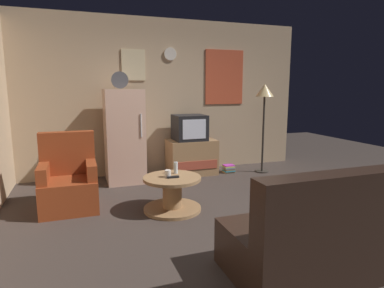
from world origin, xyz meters
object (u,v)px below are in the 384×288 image
(crt_tv, at_px, (190,128))
(wine_glass, at_px, (176,168))
(fridge, at_px, (124,136))
(armchair, at_px, (69,182))
(mug_ceramic_white, at_px, (168,174))
(book_stack, at_px, (229,169))
(tv_stand, at_px, (192,157))
(couch, at_px, (331,236))
(coffee_table, at_px, (172,194))
(standing_lamp, at_px, (264,97))
(remote_control, at_px, (173,177))

(crt_tv, relative_size, wine_glass, 3.60)
(fridge, bearing_deg, armchair, -130.45)
(mug_ceramic_white, distance_m, book_stack, 2.16)
(crt_tv, height_order, armchair, crt_tv)
(tv_stand, bearing_deg, couch, -89.03)
(tv_stand, xyz_separation_m, wine_glass, (-0.72, -1.45, 0.20))
(fridge, height_order, book_stack, fridge)
(fridge, bearing_deg, wine_glass, -71.43)
(coffee_table, bearing_deg, wine_glass, 57.87)
(standing_lamp, xyz_separation_m, mug_ceramic_white, (-2.13, -1.30, -0.88))
(fridge, bearing_deg, standing_lamp, -4.78)
(fridge, distance_m, wine_glass, 1.46)
(tv_stand, distance_m, crt_tv, 0.53)
(crt_tv, height_order, coffee_table, crt_tv)
(fridge, xyz_separation_m, coffee_table, (0.37, -1.51, -0.54))
(fridge, distance_m, crt_tv, 1.15)
(wine_glass, height_order, mug_ceramic_white, wine_glass)
(tv_stand, xyz_separation_m, crt_tv, (-0.04, -0.00, 0.53))
(crt_tv, relative_size, coffee_table, 0.75)
(crt_tv, bearing_deg, book_stack, -9.48)
(fridge, xyz_separation_m, crt_tv, (1.14, 0.08, 0.08))
(wine_glass, bearing_deg, armchair, 164.05)
(tv_stand, height_order, remote_control, tv_stand)
(couch, bearing_deg, book_stack, 79.23)
(tv_stand, bearing_deg, fridge, -176.18)
(tv_stand, relative_size, couch, 0.49)
(tv_stand, relative_size, standing_lamp, 0.53)
(armchair, bearing_deg, coffee_table, -23.03)
(coffee_table, height_order, mug_ceramic_white, mug_ceramic_white)
(fridge, distance_m, standing_lamp, 2.53)
(coffee_table, relative_size, remote_control, 4.80)
(tv_stand, distance_m, remote_control, 1.84)
(crt_tv, xyz_separation_m, coffee_table, (-0.77, -1.59, -0.62))
(standing_lamp, bearing_deg, wine_glass, -149.67)
(wine_glass, bearing_deg, standing_lamp, 30.33)
(coffee_table, distance_m, remote_control, 0.23)
(standing_lamp, bearing_deg, armchair, -166.53)
(mug_ceramic_white, distance_m, remote_control, 0.08)
(armchair, distance_m, couch, 3.09)
(fridge, bearing_deg, tv_stand, 3.82)
(remote_control, distance_m, armchair, 1.34)
(tv_stand, distance_m, standing_lamp, 1.67)
(standing_lamp, xyz_separation_m, coffee_table, (-2.08, -1.31, -1.14))
(tv_stand, distance_m, armchair, 2.29)
(fridge, distance_m, couch, 3.53)
(coffee_table, xyz_separation_m, remote_control, (-0.00, -0.05, 0.23))
(fridge, relative_size, armchair, 1.84)
(standing_lamp, relative_size, remote_control, 10.60)
(standing_lamp, height_order, armchair, standing_lamp)
(standing_lamp, relative_size, mug_ceramic_white, 17.67)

